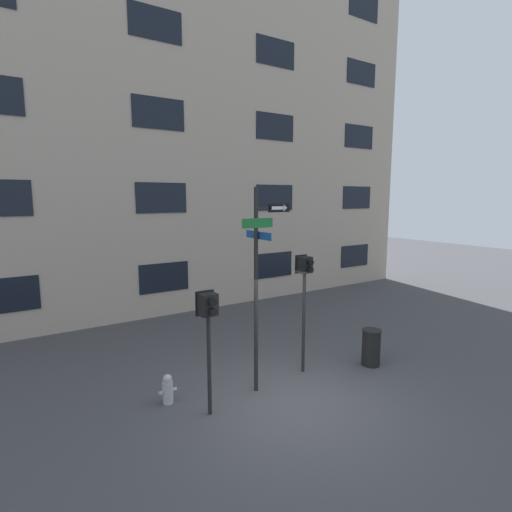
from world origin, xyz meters
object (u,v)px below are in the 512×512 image
pedestrian_signal_right (305,283)px  fire_hydrant (168,389)px  pedestrian_signal_left (208,318)px  trash_bin (371,347)px  street_sign_pole (259,275)px

pedestrian_signal_right → fire_hydrant: 3.85m
pedestrian_signal_left → fire_hydrant: (-0.54, 0.86, -1.65)m
trash_bin → fire_hydrant: bearing=168.7°
pedestrian_signal_left → fire_hydrant: pedestrian_signal_left is taller
street_sign_pole → fire_hydrant: (-1.90, 0.54, -2.29)m
pedestrian_signal_left → fire_hydrant: size_ratio=3.96×
pedestrian_signal_right → fire_hydrant: size_ratio=4.61×
fire_hydrant → trash_bin: (5.00, -1.00, 0.17)m
street_sign_pole → pedestrian_signal_right: bearing=7.4°
street_sign_pole → trash_bin: (3.10, -0.46, -2.13)m
fire_hydrant → street_sign_pole: bearing=-15.9°
pedestrian_signal_right → trash_bin: (1.68, -0.65, -1.75)m
pedestrian_signal_left → fire_hydrant: 1.94m
street_sign_pole → pedestrian_signal_left: bearing=-166.7°
pedestrian_signal_right → fire_hydrant: pedestrian_signal_right is taller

